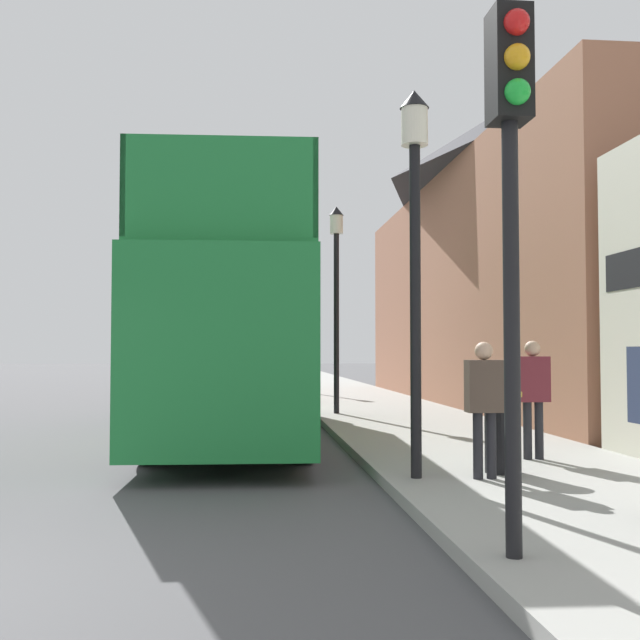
{
  "coord_description": "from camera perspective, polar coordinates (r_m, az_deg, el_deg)",
  "views": [
    {
      "loc": [
        2.94,
        -4.87,
        1.63
      ],
      "look_at": [
        4.11,
        7.22,
        2.14
      ],
      "focal_mm": 42.0,
      "sensor_mm": 36.0,
      "label": 1
    }
  ],
  "objects": [
    {
      "name": "parked_car_ahead_of_bus",
      "position": [
        22.37,
        -4.24,
        -4.66
      ],
      "size": [
        1.86,
        4.14,
        1.6
      ],
      "rotation": [
        0.0,
        0.0,
        -0.03
      ],
      "color": "#9E9EA3",
      "rests_on": "ground_plane"
    },
    {
      "name": "litter_bin",
      "position": [
        9.57,
        13.74,
        -8.09
      ],
      "size": [
        0.48,
        0.48,
        1.0
      ],
      "color": "black",
      "rests_on": "sidewalk"
    },
    {
      "name": "traffic_signal",
      "position": [
        5.81,
        14.35,
        12.22
      ],
      "size": [
        0.28,
        0.42,
        4.04
      ],
      "color": "black",
      "rests_on": "sidewalk"
    },
    {
      "name": "brick_terrace_rear",
      "position": [
        23.28,
        15.79,
        5.26
      ],
      "size": [
        6.0,
        19.94,
        9.39
      ],
      "color": "#9E664C",
      "rests_on": "ground_plane"
    },
    {
      "name": "tour_bus",
      "position": [
        13.98,
        -6.33,
        -1.19
      ],
      "size": [
        2.8,
        9.9,
        4.34
      ],
      "rotation": [
        0.0,
        0.0,
        -0.03
      ],
      "color": "#1E7A38",
      "rests_on": "ground_plane"
    },
    {
      "name": "lamp_post_second",
      "position": [
        18.12,
        1.26,
        3.74
      ],
      "size": [
        0.35,
        0.35,
        5.01
      ],
      "color": "black",
      "rests_on": "sidewalk"
    },
    {
      "name": "lamp_post_nearest",
      "position": [
        9.1,
        7.24,
        8.43
      ],
      "size": [
        0.35,
        0.35,
        4.63
      ],
      "color": "black",
      "rests_on": "sidewalk"
    },
    {
      "name": "sidewalk",
      "position": [
        23.19,
        3.21,
        -6.25
      ],
      "size": [
        3.81,
        108.0,
        0.14
      ],
      "color": "#999993",
      "rests_on": "ground_plane"
    },
    {
      "name": "ground_plane",
      "position": [
        26.09,
        -12.05,
        -5.92
      ],
      "size": [
        144.0,
        144.0,
        0.0
      ],
      "primitive_type": "plane",
      "color": "#4C4C4F"
    },
    {
      "name": "pedestrian_third",
      "position": [
        10.82,
        15.9,
        -4.98
      ],
      "size": [
        0.43,
        0.24,
        1.64
      ],
      "color": "#232328",
      "rests_on": "sidewalk"
    },
    {
      "name": "lamp_post_third",
      "position": [
        27.2,
        -1.11,
        1.09
      ],
      "size": [
        0.35,
        0.35,
        4.54
      ],
      "color": "black",
      "rests_on": "sidewalk"
    },
    {
      "name": "pedestrian_second",
      "position": [
        9.03,
        12.4,
        -5.68
      ],
      "size": [
        0.42,
        0.23,
        1.6
      ],
      "color": "#232328",
      "rests_on": "sidewalk"
    }
  ]
}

